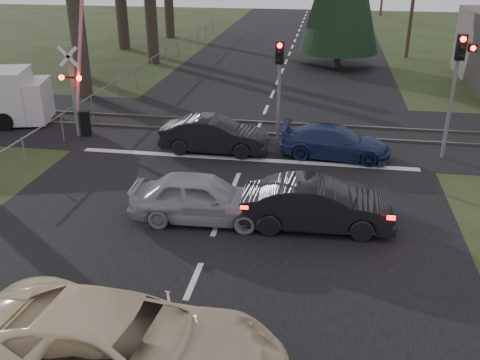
% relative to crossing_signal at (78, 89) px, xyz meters
% --- Properties ---
extents(ground, '(120.00, 120.00, 0.00)m').
position_rel_crossing_signal_xyz_m(ground, '(7.27, -9.79, -2.06)').
color(ground, '#273116').
rests_on(ground, ground).
extents(road, '(14.00, 100.00, 0.01)m').
position_rel_crossing_signal_xyz_m(road, '(7.27, 0.21, -2.05)').
color(road, black).
rests_on(road, ground).
extents(rail_corridor, '(120.00, 8.00, 0.01)m').
position_rel_crossing_signal_xyz_m(rail_corridor, '(7.27, 2.21, -2.05)').
color(rail_corridor, black).
rests_on(rail_corridor, ground).
extents(stop_line, '(13.00, 0.35, 0.00)m').
position_rel_crossing_signal_xyz_m(stop_line, '(7.27, -1.59, -2.05)').
color(stop_line, silver).
rests_on(stop_line, ground).
extents(rail_near, '(120.00, 0.12, 0.10)m').
position_rel_crossing_signal_xyz_m(rail_near, '(7.27, 1.41, -2.01)').
color(rail_near, '#59544C').
rests_on(rail_near, ground).
extents(rail_far, '(120.00, 0.12, 0.10)m').
position_rel_crossing_signal_xyz_m(rail_far, '(7.27, 3.01, -2.01)').
color(rail_far, '#59544C').
rests_on(rail_far, ground).
extents(crossing_signal, '(1.62, 0.38, 6.96)m').
position_rel_crossing_signal_xyz_m(crossing_signal, '(0.00, 0.00, 0.00)').
color(crossing_signal, slate).
rests_on(crossing_signal, ground).
extents(traffic_signal_right, '(0.68, 0.48, 4.70)m').
position_rel_crossing_signal_xyz_m(traffic_signal_right, '(14.82, -0.31, 1.26)').
color(traffic_signal_right, slate).
rests_on(traffic_signal_right, ground).
extents(traffic_signal_center, '(0.32, 0.48, 4.10)m').
position_rel_crossing_signal_xyz_m(traffic_signal_center, '(8.27, 0.89, 0.75)').
color(traffic_signal_center, slate).
rests_on(traffic_signal_center, ground).
extents(fence_left, '(0.10, 36.00, 1.20)m').
position_rel_crossing_signal_xyz_m(fence_left, '(-0.53, 12.71, -2.06)').
color(fence_left, slate).
rests_on(fence_left, ground).
extents(cream_coupe, '(6.28, 3.30, 1.69)m').
position_rel_crossing_signal_xyz_m(cream_coupe, '(6.85, -13.29, -1.21)').
color(cream_coupe, beige).
rests_on(cream_coupe, ground).
extents(dark_hatchback, '(4.42, 1.71, 1.43)m').
position_rel_crossing_signal_xyz_m(dark_hatchback, '(10.13, -6.54, -1.34)').
color(dark_hatchback, black).
rests_on(dark_hatchback, ground).
extents(silver_car, '(4.29, 1.85, 1.44)m').
position_rel_crossing_signal_xyz_m(silver_car, '(6.76, -6.61, -1.34)').
color(silver_car, '#94969C').
rests_on(silver_car, ground).
extents(blue_sedan, '(4.34, 2.09, 1.22)m').
position_rel_crossing_signal_xyz_m(blue_sedan, '(10.65, -0.77, -1.45)').
color(blue_sedan, navy).
rests_on(blue_sedan, ground).
extents(dark_car_far, '(4.22, 1.51, 1.38)m').
position_rel_crossing_signal_xyz_m(dark_car_far, '(5.95, -0.96, -1.36)').
color(dark_car_far, black).
rests_on(dark_car_far, ground).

